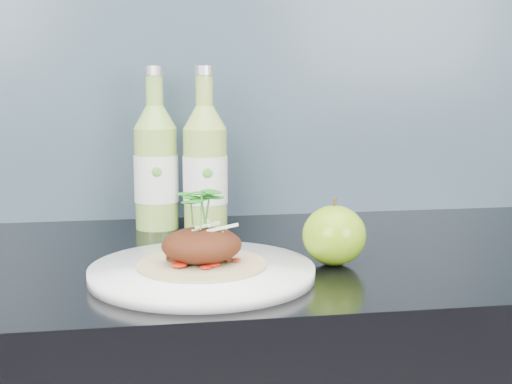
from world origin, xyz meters
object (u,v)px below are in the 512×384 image
green_apple (334,235)px  cider_bottle_left (156,168)px  cider_bottle_right (205,169)px  dinner_plate (202,272)px

green_apple → cider_bottle_left: bearing=128.8°
cider_bottle_left → cider_bottle_right: size_ratio=1.00×
cider_bottle_left → green_apple: bearing=-54.9°
dinner_plate → green_apple: 0.19m
dinner_plate → green_apple: green_apple is taller
cider_bottle_right → dinner_plate: bearing=-84.7°
dinner_plate → cider_bottle_right: (0.03, 0.30, 0.10)m
green_apple → cider_bottle_left: cider_bottle_left is taller
cider_bottle_left → dinner_plate: bearing=-85.6°
green_apple → cider_bottle_right: (-0.15, 0.26, 0.06)m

